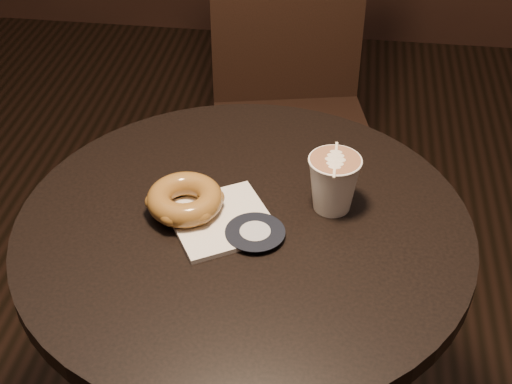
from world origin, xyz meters
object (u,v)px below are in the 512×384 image
(chair, at_px, (290,82))
(pastry_bag, at_px, (221,220))
(cafe_table, at_px, (245,311))
(latte_cup, at_px, (333,184))
(doughnut, at_px, (185,199))

(chair, bearing_deg, pastry_bag, -105.00)
(cafe_table, xyz_separation_m, pastry_bag, (-0.03, -0.01, 0.20))
(pastry_bag, height_order, latte_cup, latte_cup)
(latte_cup, bearing_deg, chair, 100.20)
(cafe_table, relative_size, doughnut, 6.39)
(pastry_bag, relative_size, doughnut, 1.23)
(cafe_table, bearing_deg, chair, 90.19)
(doughnut, relative_size, latte_cup, 1.29)
(latte_cup, bearing_deg, cafe_table, -157.78)
(cafe_table, relative_size, chair, 0.76)
(chair, distance_m, pastry_bag, 0.83)
(chair, relative_size, latte_cup, 10.91)
(chair, bearing_deg, doughnut, -109.26)
(chair, height_order, latte_cup, chair)
(chair, xyz_separation_m, latte_cup, (0.13, -0.74, 0.24))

